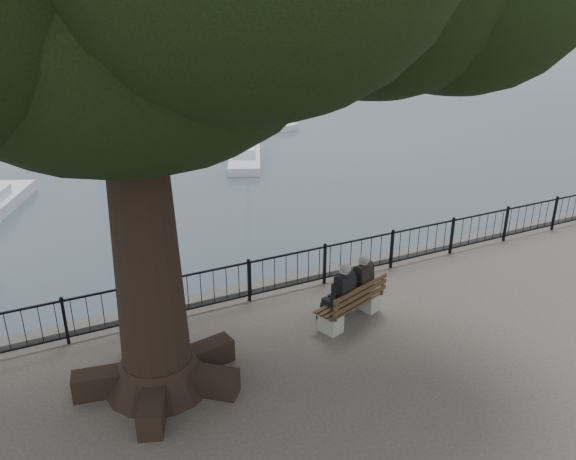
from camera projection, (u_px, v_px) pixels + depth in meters
harbor at (279, 300)px, 14.11m from camera, size 260.00×260.00×1.20m
railing at (288, 271)px, 13.30m from camera, size 22.06×0.06×1.00m
bench at (352, 307)px, 12.16m from camera, size 1.85×1.08×0.94m
person_left at (339, 296)px, 11.88m from camera, size 0.59×0.81×1.49m
person_right at (358, 286)px, 12.29m from camera, size 0.59×0.81×1.49m
lion_monument at (87, 62)px, 53.32m from camera, size 5.70×5.70×8.49m
sailboat_b at (95, 144)px, 30.21m from camera, size 3.51×5.42×10.75m
sailboat_c at (245, 155)px, 28.06m from camera, size 3.50×5.53×10.49m
sailboat_d at (263, 121)px, 36.18m from camera, size 3.09×5.10×9.31m
sailboat_f at (108, 109)px, 40.11m from camera, size 2.88×5.39×10.19m
sailboat_g at (224, 95)px, 45.85m from camera, size 3.67×6.18×12.12m
far_shore at (217, 25)px, 86.72m from camera, size 30.00×8.60×9.18m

